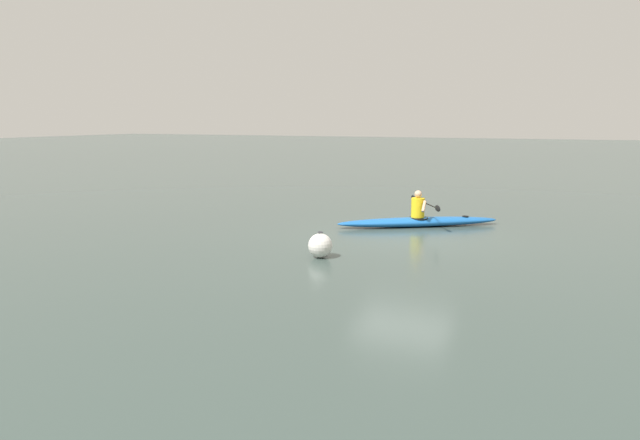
% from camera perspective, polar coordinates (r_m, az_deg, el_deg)
% --- Properties ---
extents(ground_plane, '(160.00, 160.00, 0.00)m').
position_cam_1_polar(ground_plane, '(15.23, 8.26, -1.74)').
color(ground_plane, '#384742').
extents(kayak, '(4.29, 3.08, 0.26)m').
position_cam_1_polar(kayak, '(16.87, 9.58, -0.17)').
color(kayak, '#1959A5').
rests_on(kayak, ground).
extents(kayaker, '(1.39, 2.11, 0.77)m').
position_cam_1_polar(kayaker, '(16.80, 9.60, 1.36)').
color(kayaker, yellow).
rests_on(kayaker, kayak).
extents(mooring_buoy_channel_marker, '(0.54, 0.54, 0.58)m').
position_cam_1_polar(mooring_buoy_channel_marker, '(12.91, 0.02, -2.51)').
color(mooring_buoy_channel_marker, silver).
rests_on(mooring_buoy_channel_marker, ground).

